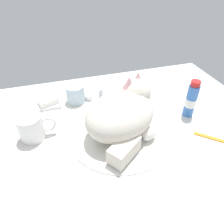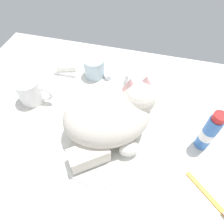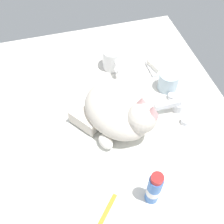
# 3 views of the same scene
# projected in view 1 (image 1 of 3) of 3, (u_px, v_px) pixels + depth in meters

# --- Properties ---
(ground_plane) EXTENTS (1.10, 0.83, 0.03)m
(ground_plane) POSITION_uv_depth(u_px,v_px,m) (119.00, 136.00, 0.71)
(ground_plane) COLOR silver
(sink_basin) EXTENTS (0.34, 0.34, 0.01)m
(sink_basin) POSITION_uv_depth(u_px,v_px,m) (120.00, 132.00, 0.70)
(sink_basin) COLOR silver
(sink_basin) RESTS_ON ground_plane
(faucet) EXTENTS (0.14, 0.11, 0.06)m
(faucet) POSITION_uv_depth(u_px,v_px,m) (104.00, 94.00, 0.84)
(faucet) COLOR silver
(faucet) RESTS_ON ground_plane
(cat) EXTENTS (0.30, 0.29, 0.16)m
(cat) POSITION_uv_depth(u_px,v_px,m) (123.00, 113.00, 0.65)
(cat) COLOR beige
(cat) RESTS_ON sink_basin
(coffee_mug) EXTENTS (0.12, 0.08, 0.08)m
(coffee_mug) POSITION_uv_depth(u_px,v_px,m) (32.00, 127.00, 0.66)
(coffee_mug) COLOR white
(coffee_mug) RESTS_ON ground_plane
(rinse_cup) EXTENTS (0.07, 0.07, 0.07)m
(rinse_cup) POSITION_uv_depth(u_px,v_px,m) (75.00, 94.00, 0.82)
(rinse_cup) COLOR silver
(rinse_cup) RESTS_ON ground_plane
(soap_dish) EXTENTS (0.09, 0.06, 0.01)m
(soap_dish) POSITION_uv_depth(u_px,v_px,m) (49.00, 104.00, 0.82)
(soap_dish) COLOR white
(soap_dish) RESTS_ON ground_plane
(soap_bar) EXTENTS (0.08, 0.06, 0.02)m
(soap_bar) POSITION_uv_depth(u_px,v_px,m) (48.00, 101.00, 0.81)
(soap_bar) COLOR white
(soap_bar) RESTS_ON soap_dish
(toothpaste_bottle) EXTENTS (0.04, 0.04, 0.14)m
(toothpaste_bottle) POSITION_uv_depth(u_px,v_px,m) (191.00, 100.00, 0.74)
(toothpaste_bottle) COLOR #3870C6
(toothpaste_bottle) RESTS_ON ground_plane
(toothbrush) EXTENTS (0.11, 0.10, 0.02)m
(toothbrush) POSITION_uv_depth(u_px,v_px,m) (219.00, 139.00, 0.67)
(toothbrush) COLOR orange
(toothbrush) RESTS_ON ground_plane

